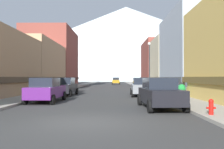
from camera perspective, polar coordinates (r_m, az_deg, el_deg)
ground_plane at (r=9.49m, az=-6.56°, el=-11.68°), size 400.00×400.00×0.00m
sidewalk_left at (r=44.89m, az=-8.97°, el=-2.92°), size 2.50×100.00×0.15m
sidewalk_right at (r=44.57m, az=7.11°, el=-2.94°), size 2.50×100.00×0.15m
storefront_left_2 at (r=36.26m, az=-18.44°, el=1.84°), size 6.56×13.67×7.06m
storefront_left_3 at (r=50.41m, az=-14.68°, el=3.72°), size 9.39×13.71×11.73m
storefront_right_1 at (r=29.22m, az=22.45°, el=4.57°), size 9.35×11.03×9.26m
storefront_right_2 at (r=38.96m, az=14.69°, el=2.34°), size 6.65×9.52×8.04m
storefront_right_3 at (r=50.09m, az=12.69°, el=2.40°), size 8.68×11.70×9.34m
car_left_0 at (r=17.54m, az=-15.89°, el=-3.65°), size 2.10×4.42×1.78m
car_left_1 at (r=23.59m, az=-11.59°, el=-2.90°), size 2.15×4.44×1.78m
car_right_0 at (r=13.75m, az=11.68°, el=-4.48°), size 2.24×4.48×1.78m
car_right_1 at (r=22.68m, az=7.25°, el=-3.00°), size 2.21×4.47×1.78m
car_driving_0 at (r=61.10m, az=0.95°, el=-1.57°), size 2.06×4.40×1.78m
fire_hydrant_near at (r=11.25m, az=23.22°, el=-7.20°), size 0.40×0.22×0.70m
parking_meter_near at (r=15.57m, az=17.76°, el=-3.60°), size 0.14×0.10×1.33m
potted_plant_0 at (r=20.92m, az=16.80°, el=-3.53°), size 0.70×0.70×1.07m
pedestrian_0 at (r=27.19m, az=11.36°, el=-2.66°), size 0.36×0.36×1.59m
pedestrian_1 at (r=35.96m, az=-11.35°, el=-2.11°), size 0.36×0.36×1.67m
streetlamp_right at (r=28.08m, az=9.15°, el=3.75°), size 0.36×0.36×5.86m
mountain_backdrop at (r=272.61m, az=3.50°, el=7.79°), size 347.47×347.47×84.21m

